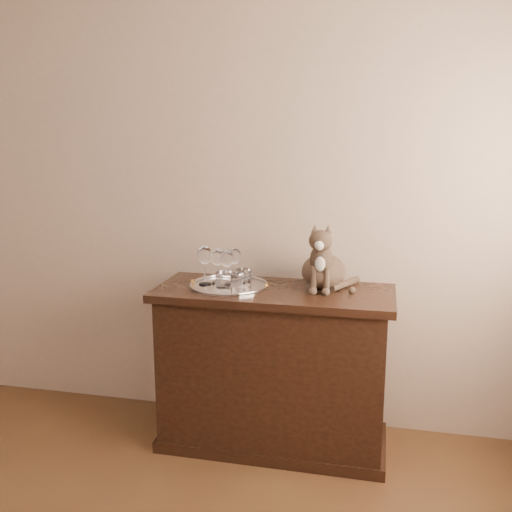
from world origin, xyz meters
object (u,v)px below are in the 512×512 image
Objects in this scene: wine_glass_b at (235,264)px; tumbler_a at (238,282)px; wine_glass_c at (205,265)px; tumbler_b at (224,281)px; tumbler_c at (243,278)px; cat at (324,255)px; sideboard at (273,368)px; wine_glass_d at (227,268)px; tray at (229,286)px; wine_glass_a at (217,266)px.

wine_glass_b reaches higher than tumbler_a.
wine_glass_c is 0.16m from tumbler_b.
tumbler_c reaches higher than tumbler_a.
tumbler_b is 0.27× the size of cat.
wine_glass_b is (-0.23, 0.10, 0.52)m from sideboard.
cat is (0.48, 0.10, 0.07)m from wine_glass_d.
sideboard is 14.28× the size of tumbler_a.
cat is at bearing 9.38° from wine_glass_c.
wine_glass_b is at bearing 87.17° from tumbler_b.
tumbler_b is at bearing -157.78° from cat.
wine_glass_d is at bearing -0.75° from wine_glass_c.
tumbler_b and tumbler_c have the same top height.
tumbler_c is (0.08, 0.07, 0.00)m from tumbler_b.
wine_glass_b is 1.91× the size of tumbler_c.
tumbler_a reaches higher than tray.
wine_glass_d is at bearing -134.70° from tray.
tumbler_b is (-0.24, -0.09, 0.48)m from sideboard.
tray is 1.17× the size of cat.
sideboard is at bearing 1.25° from wine_glass_c.
sideboard is 0.61m from wine_glass_a.
cat is (0.54, 0.06, 0.07)m from wine_glass_a.
cat is (0.47, 0.09, 0.17)m from tray.
wine_glass_d reaches higher than tumbler_b.
wine_glass_b is 1.93× the size of tumbler_b.
wine_glass_a reaches higher than tumbler_a.
cat reaches higher than wine_glass_c.
tumbler_c is at bearing -11.71° from tray.
wine_glass_d is 0.55× the size of cat.
wine_glass_b is at bearing 157.23° from sideboard.
tumbler_c is at bearing 79.66° from tumbler_a.
cat is at bearing 20.61° from tumbler_b.
tumbler_c is at bearing -172.53° from sideboard.
wine_glass_a is at bearing -171.62° from cat.
sideboard is at bearing -22.77° from wine_glass_b.
wine_glass_b is 0.19m from tumbler_b.
tumbler_b is 0.52m from cat.
tumbler_c is (0.15, -0.05, -0.04)m from wine_glass_a.
wine_glass_b is 2.10× the size of tumbler_a.
wine_glass_c is at bearing -178.75° from sideboard.
wine_glass_b is 0.14m from tumbler_c.
tumbler_b is (0.00, -0.08, -0.05)m from wine_glass_d.
tumbler_a is (0.06, -0.18, -0.05)m from wine_glass_b.
wine_glass_c reaches higher than wine_glass_d.
tumbler_c is 0.27× the size of cat.
wine_glass_d is (0.12, -0.00, -0.01)m from wine_glass_c.
sideboard is 0.58m from wine_glass_b.
tray is 0.51m from cat.
tray is (-0.23, -0.00, 0.43)m from sideboard.
wine_glass_a is at bearing 162.81° from tumbler_c.
tray is 0.12m from wine_glass_a.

